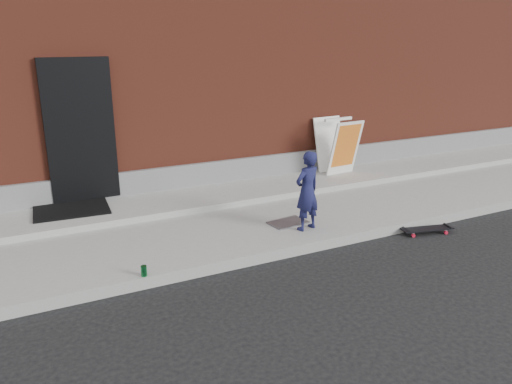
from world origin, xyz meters
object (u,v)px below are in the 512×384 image
child (307,191)px  pizza_sign (338,145)px  soda_can (144,271)px  skateboard (427,229)px

child → pizza_sign: bearing=-146.8°
pizza_sign → soda_can: pizza_sign is taller
skateboard → pizza_sign: size_ratio=0.74×
child → skateboard: child is taller
soda_can → pizza_sign: bearing=29.2°
pizza_sign → soda_can: (-4.51, -2.52, -0.57)m
pizza_sign → skateboard: bearing=-96.5°
skateboard → pizza_sign: 2.87m
child → soda_can: (-2.48, -0.42, -0.51)m
child → skateboard: 1.95m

